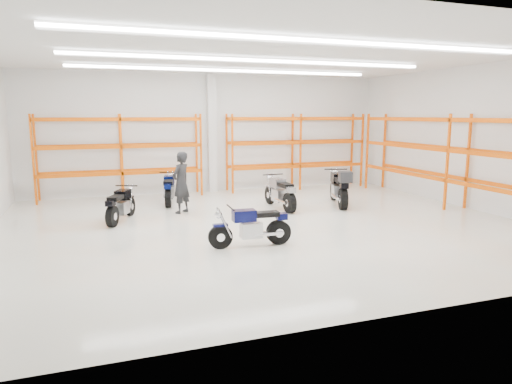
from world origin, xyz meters
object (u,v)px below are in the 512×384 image
object	(u,v)px
standing_man	(181,183)
motorcycle_back_a	(120,206)
motorcycle_back_b	(169,190)
motorcycle_back_c	(281,194)
structural_column	(212,134)
motorcycle_main	(254,227)
motorcycle_back_d	(339,188)

from	to	relation	value
standing_man	motorcycle_back_a	bearing A→B (deg)	-23.59
motorcycle_back_b	standing_man	xyz separation A→B (m)	(0.15, -1.57, 0.46)
motorcycle_back_a	standing_man	bearing A→B (deg)	18.46
motorcycle_back_c	structural_column	world-z (taller)	structural_column
motorcycle_main	motorcycle_back_c	distance (m)	4.26
motorcycle_back_a	structural_column	xyz separation A→B (m)	(3.67, 4.17, 1.80)
standing_man	structural_column	xyz separation A→B (m)	(1.84, 3.56, 1.31)
motorcycle_main	motorcycle_back_b	world-z (taller)	motorcycle_back_b
motorcycle_main	motorcycle_back_b	bearing A→B (deg)	100.79
motorcycle_back_c	structural_column	size ratio (longest dim) A/B	0.48
standing_man	structural_column	world-z (taller)	structural_column
motorcycle_main	motorcycle_back_a	size ratio (longest dim) A/B	1.05
motorcycle_back_c	motorcycle_back_d	world-z (taller)	motorcycle_back_d
motorcycle_back_a	motorcycle_back_c	size ratio (longest dim) A/B	0.86
motorcycle_back_b	structural_column	world-z (taller)	structural_column
motorcycle_back_c	motorcycle_back_d	size ratio (longest dim) A/B	0.90
motorcycle_main	motorcycle_back_b	distance (m)	5.78
motorcycle_back_d	structural_column	distance (m)	5.55
motorcycle_back_a	motorcycle_back_d	xyz separation A→B (m)	(6.91, -0.02, 0.15)
standing_man	structural_column	distance (m)	4.21
structural_column	motorcycle_main	bearing A→B (deg)	-96.72
motorcycle_main	motorcycle_back_c	world-z (taller)	motorcycle_back_c
motorcycle_back_a	motorcycle_back_b	bearing A→B (deg)	52.32
standing_man	structural_column	bearing A→B (deg)	-159.40
motorcycle_back_b	motorcycle_back_d	xyz separation A→B (m)	(5.23, -2.19, 0.12)
motorcycle_main	motorcycle_back_c	size ratio (longest dim) A/B	0.90
motorcycle_back_a	motorcycle_back_c	bearing A→B (deg)	2.09
motorcycle_back_d	standing_man	size ratio (longest dim) A/B	1.27
motorcycle_main	structural_column	bearing A→B (deg)	83.28
motorcycle_back_b	structural_column	bearing A→B (deg)	45.06
structural_column	standing_man	bearing A→B (deg)	-117.34
standing_man	motorcycle_main	bearing A→B (deg)	60.77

